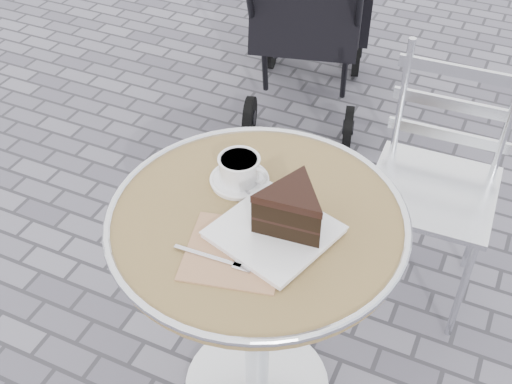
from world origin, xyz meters
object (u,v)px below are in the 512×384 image
at_px(cappuccino_set, 240,172).
at_px(cake_plate_set, 286,215).
at_px(bistro_chair, 443,153).
at_px(baby_stroller, 313,1).
at_px(cafe_table, 257,265).

relative_size(cappuccino_set, cake_plate_set, 0.43).
xyz_separation_m(bistro_chair, baby_stroller, (-0.79, 0.92, -0.04)).
bearing_deg(cake_plate_set, baby_stroller, 125.71).
distance_m(cake_plate_set, baby_stroller, 1.76).
bearing_deg(cake_plate_set, cappuccino_set, 162.56).
height_order(cafe_table, bistro_chair, bistro_chair).
height_order(cafe_table, cake_plate_set, cake_plate_set).
xyz_separation_m(cappuccino_set, cake_plate_set, (0.17, -0.12, 0.03)).
relative_size(cafe_table, bistro_chair, 0.86).
bearing_deg(baby_stroller, cafe_table, -88.60).
xyz_separation_m(cafe_table, bistro_chair, (0.32, 0.70, -0.04)).
bearing_deg(cafe_table, cappuccino_set, 133.29).
bearing_deg(baby_stroller, cappuccino_set, -90.85).
xyz_separation_m(cafe_table, cake_plate_set, (0.08, -0.02, 0.22)).
bearing_deg(cake_plate_set, cafe_table, -178.00).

